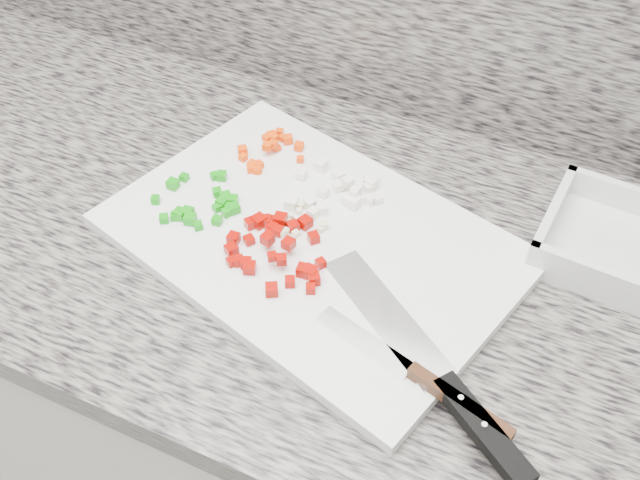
{
  "coord_description": "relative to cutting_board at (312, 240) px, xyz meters",
  "views": [
    {
      "loc": [
        0.32,
        0.86,
        1.56
      ],
      "look_at": [
        0.07,
        1.41,
        0.94
      ],
      "focal_mm": 40.0,
      "sensor_mm": 36.0,
      "label": 1
    }
  ],
  "objects": [
    {
      "name": "countertop",
      "position": [
        -0.05,
        0.01,
        -0.03
      ],
      "size": [
        3.96,
        0.64,
        0.04
      ],
      "primitive_type": "cube",
      "color": "slate",
      "rests_on": "cabinet"
    },
    {
      "name": "chef_knife",
      "position": [
        0.22,
        -0.14,
        0.01
      ],
      "size": [
        0.3,
        0.22,
        0.02
      ],
      "rotation": [
        0.0,
        0.0,
        -0.61
      ],
      "color": "silver",
      "rests_on": "cutting_board"
    },
    {
      "name": "onion_pile",
      "position": [
        -0.0,
        0.08,
        0.02
      ],
      "size": [
        0.13,
        0.11,
        0.02
      ],
      "color": "white",
      "rests_on": "cutting_board"
    },
    {
      "name": "garlic_pile",
      "position": [
        -0.03,
        0.01,
        0.01
      ],
      "size": [
        0.06,
        0.07,
        0.01
      ],
      "color": "beige",
      "rests_on": "cutting_board"
    },
    {
      "name": "green_pepper_pile",
      "position": [
        -0.15,
        -0.01,
        0.01
      ],
      "size": [
        0.12,
        0.12,
        0.01
      ],
      "color": "#10940D",
      "rests_on": "cutting_board"
    },
    {
      "name": "red_pepper_pile",
      "position": [
        -0.03,
        -0.04,
        0.02
      ],
      "size": [
        0.14,
        0.14,
        0.02
      ],
      "color": "#9F0802",
      "rests_on": "cutting_board"
    },
    {
      "name": "cutting_board",
      "position": [
        0.0,
        0.0,
        0.0
      ],
      "size": [
        0.57,
        0.46,
        0.02
      ],
      "primitive_type": "cube",
      "rotation": [
        0.0,
        0.0,
        -0.28
      ],
      "color": "white",
      "rests_on": "countertop"
    },
    {
      "name": "paring_knife",
      "position": [
        0.21,
        -0.15,
        0.01
      ],
      "size": [
        0.24,
        0.09,
        0.02
      ],
      "rotation": [
        0.0,
        0.0,
        -0.28
      ],
      "color": "silver",
      "rests_on": "cutting_board"
    },
    {
      "name": "cabinet",
      "position": [
        -0.05,
        0.01,
        -0.48
      ],
      "size": [
        3.92,
        0.62,
        0.86
      ],
      "primitive_type": "cube",
      "color": "beige",
      "rests_on": "ground"
    },
    {
      "name": "carrot_pile",
      "position": [
        -0.13,
        0.12,
        0.02
      ],
      "size": [
        0.1,
        0.1,
        0.02
      ],
      "color": "#FA4305",
      "rests_on": "cutting_board"
    },
    {
      "name": "tray",
      "position": [
        0.38,
        0.14,
        0.01
      ],
      "size": [
        0.25,
        0.19,
        0.05
      ],
      "rotation": [
        0.0,
        0.0,
        -0.08
      ],
      "color": "silver",
      "rests_on": "countertop"
    }
  ]
}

